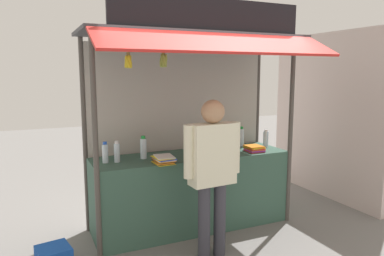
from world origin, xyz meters
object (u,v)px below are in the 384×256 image
Objects in this scene: water_bottle_far_left at (266,139)px; water_bottle_mid_left at (143,148)px; banana_bunch_rightmost at (163,60)px; banana_bunch_inner_right at (128,61)px; water_bottle_back_right at (241,137)px; vendor_person at (212,164)px; magazine_stack_center at (164,160)px; magazine_stack_front_right at (254,148)px; water_bottle_right at (117,152)px; water_bottle_far_right at (208,139)px; magazine_stack_front_left at (201,153)px; water_bottle_left at (105,153)px.

water_bottle_mid_left is at bearing 178.74° from water_bottle_far_left.
banana_bunch_rightmost is 0.39m from banana_bunch_inner_right.
vendor_person reaches higher than water_bottle_back_right.
banana_bunch_inner_right is 1.40m from vendor_person.
water_bottle_mid_left is at bearing 115.13° from magazine_stack_center.
banana_bunch_inner_right is at bearing -119.86° from water_bottle_mid_left.
magazine_stack_center reaches higher than magazine_stack_front_right.
water_bottle_right is at bearing -173.51° from water_bottle_back_right.
magazine_stack_front_right is at bearing 11.94° from banana_bunch_rightmost.
water_bottle_mid_left is at bearing -168.87° from water_bottle_far_right.
water_bottle_right is 1.84m from magazine_stack_front_right.
water_bottle_right is 0.15× the size of vendor_person.
magazine_stack_front_left is at bearing 15.63° from magazine_stack_center.
banana_bunch_inner_right is at bearing 179.95° from banana_bunch_rightmost.
water_bottle_right is at bearing -173.25° from water_bottle_mid_left.
water_bottle_back_right is 1.00× the size of water_bottle_mid_left.
water_bottle_left is at bearing 134.53° from vendor_person.
water_bottle_left is 0.84× the size of magazine_stack_center.
banana_bunch_rightmost reaches higher than magazine_stack_front_right.
water_bottle_far_right is 0.18× the size of vendor_person.
water_bottle_far_right reaches higher than water_bottle_left.
magazine_stack_center is at bearing -148.43° from water_bottle_far_right.
banana_bunch_inner_right is 0.17× the size of vendor_person.
water_bottle_back_right is at bearing 6.43° from water_bottle_mid_left.
water_bottle_far_right is 0.84m from water_bottle_far_left.
magazine_stack_front_left is (-0.26, -0.35, -0.12)m from water_bottle_far_right.
banana_bunch_rightmost is at bearing -79.85° from water_bottle_mid_left.
water_bottle_back_right is 0.92× the size of magazine_stack_front_left.
water_bottle_far_left is (2.27, -0.02, 0.00)m from water_bottle_left.
magazine_stack_center is (-0.57, -0.16, 0.01)m from magazine_stack_front_left.
magazine_stack_center reaches higher than magazine_stack_front_left.
vendor_person reaches higher than magazine_stack_center.
vendor_person reaches higher than water_bottle_far_left.
magazine_stack_center is 0.67m from vendor_person.
vendor_person reaches higher than water_bottle_mid_left.
water_bottle_far_right is 1.07× the size of banana_bunch_inner_right.
water_bottle_mid_left is 1.20m from banana_bunch_inner_right.
water_bottle_mid_left reaches higher than water_bottle_left.
water_bottle_left is 1.48m from water_bottle_far_right.
water_bottle_right is at bearing 150.25° from magazine_stack_center.
water_bottle_far_right is 0.99m from magazine_stack_center.
magazine_stack_front_right is at bearing 4.35° from magazine_stack_center.
water_bottle_far_right reaches higher than water_bottle_far_left.
water_bottle_far_left is 2.14m from water_bottle_right.
water_bottle_right is at bearing 130.87° from vendor_person.
water_bottle_far_left is 0.37m from magazine_stack_front_right.
banana_bunch_inner_right is at bearing -156.54° from magazine_stack_center.
water_bottle_mid_left is 1.12× the size of water_bottle_right.
water_bottle_far_right reaches higher than magazine_stack_center.
vendor_person is at bearing -41.43° from water_bottle_left.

